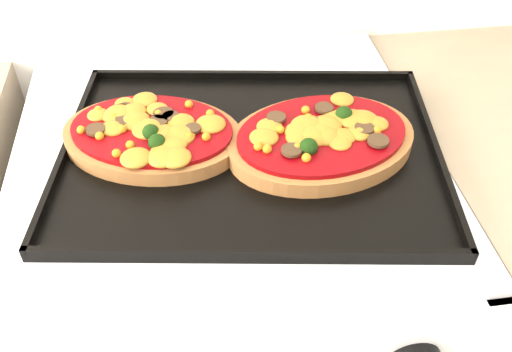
{
  "coord_description": "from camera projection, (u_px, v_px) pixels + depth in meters",
  "views": [
    {
      "loc": [
        -0.0,
        1.08,
        1.42
      ],
      "look_at": [
        0.08,
        1.62,
        0.92
      ],
      "focal_mm": 40.0,
      "sensor_mm": 36.0,
      "label": 1
    }
  ],
  "objects": [
    {
      "name": "pizza_right",
      "position": [
        321.0,
        138.0,
        0.77
      ],
      "size": [
        0.29,
        0.23,
        0.04
      ],
      "primitive_type": null,
      "rotation": [
        0.0,
        0.0,
        0.17
      ],
      "color": "#975F34",
      "rests_on": "baking_tray"
    },
    {
      "name": "pizza_left",
      "position": [
        152.0,
        133.0,
        0.78
      ],
      "size": [
        0.29,
        0.24,
        0.04
      ],
      "primitive_type": null,
      "rotation": [
        0.0,
        0.0,
        -0.3
      ],
      "color": "#975F34",
      "rests_on": "baking_tray"
    },
    {
      "name": "stove",
      "position": [
        233.0,
        328.0,
        1.11
      ],
      "size": [
        0.6,
        0.6,
        0.91
      ],
      "primitive_type": "cube",
      "color": "silver",
      "rests_on": "floor"
    },
    {
      "name": "baking_tray",
      "position": [
        251.0,
        151.0,
        0.78
      ],
      "size": [
        0.56,
        0.45,
        0.02
      ],
      "primitive_type": "cube",
      "rotation": [
        0.0,
        0.0,
        -0.15
      ],
      "color": "black",
      "rests_on": "stove"
    }
  ]
}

